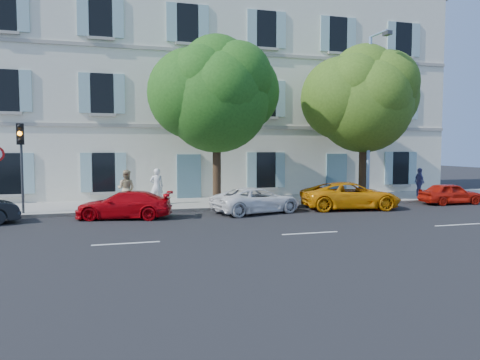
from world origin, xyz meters
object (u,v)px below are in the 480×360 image
object	(u,v)px
tree_left	(217,100)
pedestrian_b	(126,189)
car_yellow_supercar	(351,196)
traffic_light	(21,149)
tree_right	(364,104)
car_red_hatchback	(450,194)
car_red_coupe	(124,205)
street_lamp	(371,108)
pedestrian_a	(157,186)
car_white_coupe	(257,200)
pedestrian_c	(419,182)

from	to	relation	value
tree_left	pedestrian_b	size ratio (longest dim) A/B	4.48
car_yellow_supercar	traffic_light	bearing A→B (deg)	91.93
tree_right	traffic_light	distance (m)	16.35
car_red_hatchback	tree_left	distance (m)	12.69
car_yellow_supercar	tree_left	world-z (taller)	tree_left
car_yellow_supercar	pedestrian_b	size ratio (longest dim) A/B	2.66
car_red_coupe	traffic_light	size ratio (longest dim) A/B	1.04
pedestrian_b	traffic_light	bearing A→B (deg)	37.13
street_lamp	pedestrian_b	size ratio (longest dim) A/B	4.82
car_red_coupe	pedestrian_b	distance (m)	2.38
traffic_light	pedestrian_a	world-z (taller)	traffic_light
car_red_coupe	tree_left	size ratio (longest dim) A/B	0.50
car_red_coupe	car_yellow_supercar	distance (m)	10.23
street_lamp	car_red_hatchback	bearing A→B (deg)	-15.52
car_white_coupe	tree_left	world-z (taller)	tree_left
car_red_coupe	street_lamp	bearing A→B (deg)	110.71
tree_left	street_lamp	xyz separation A→B (m)	(7.76, -0.60, -0.26)
car_red_hatchback	tree_left	bearing A→B (deg)	83.68
pedestrian_b	car_white_coupe	bearing A→B (deg)	-175.17
tree_right	pedestrian_b	world-z (taller)	tree_right
car_red_hatchback	pedestrian_a	xyz separation A→B (m)	(-14.40, 2.91, 0.47)
car_red_coupe	tree_left	xyz separation A→B (m)	(4.32, 2.00, 4.52)
pedestrian_b	pedestrian_c	xyz separation A→B (m)	(15.94, 0.50, -0.07)
street_lamp	tree_right	bearing A→B (deg)	83.67
car_red_hatchback	pedestrian_a	distance (m)	14.69
pedestrian_a	pedestrian_b	world-z (taller)	pedestrian_a
car_white_coupe	car_red_coupe	bearing A→B (deg)	75.72
car_white_coupe	tree_left	bearing A→B (deg)	19.07
car_red_coupe	tree_right	distance (m)	13.18
car_white_coupe	car_yellow_supercar	distance (m)	4.59
pedestrian_a	pedestrian_b	bearing A→B (deg)	34.14
car_red_hatchback	pedestrian_c	distance (m)	2.56
tree_left	pedestrian_c	size ratio (longest dim) A/B	4.85
pedestrian_b	car_red_coupe	bearing A→B (deg)	113.02
tree_right	traffic_light	world-z (taller)	tree_right
car_white_coupe	tree_left	size ratio (longest dim) A/B	0.53
car_yellow_supercar	street_lamp	size ratio (longest dim) A/B	0.55
traffic_light	street_lamp	distance (m)	16.22
pedestrian_b	car_red_hatchback	bearing A→B (deg)	-159.44
car_red_coupe	traffic_light	distance (m)	4.89
car_red_coupe	tree_right	size ratio (longest dim) A/B	0.50
car_yellow_supercar	pedestrian_a	xyz separation A→B (m)	(-8.57, 3.22, 0.38)
pedestrian_a	car_yellow_supercar	bearing A→B (deg)	162.24
car_red_coupe	pedestrian_a	xyz separation A→B (m)	(1.66, 3.22, 0.46)
street_lamp	pedestrian_a	size ratio (longest dim) A/B	4.78
pedestrian_b	pedestrian_c	world-z (taller)	pedestrian_b
traffic_light	pedestrian_a	distance (m)	6.15
car_red_hatchback	pedestrian_b	size ratio (longest dim) A/B	1.85
car_yellow_supercar	pedestrian_b	distance (m)	10.31
tree_left	car_red_coupe	bearing A→B (deg)	-155.17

